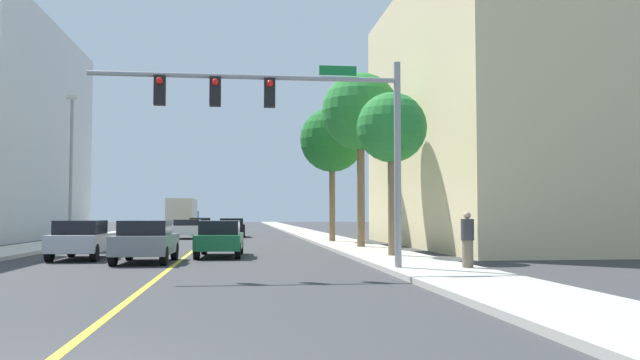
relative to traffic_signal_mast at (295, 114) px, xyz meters
The scene contains 18 objects.
ground 30.63m from the traffic_signal_mast, 97.06° to the left, with size 192.00×192.00×0.00m, color #38383A.
sidewalk_left 32.49m from the traffic_signal_mast, 110.96° to the left, with size 2.90×168.00×0.15m, color beige.
sidewalk_right 30.66m from the traffic_signal_mast, 82.30° to the left, with size 2.90×168.00×0.15m, color #B2ADA3.
lane_marking_center 30.62m from the traffic_signal_mast, 97.06° to the left, with size 0.16×144.00×0.01m, color yellow.
building_right_near 21.20m from the traffic_signal_mast, 43.33° to the left, with size 16.57×20.31×13.93m, color beige.
traffic_signal_mast is the anchor object (origin of this frame).
street_lamp 20.46m from the traffic_signal_mast, 121.08° to the left, with size 0.56×0.28×7.94m.
palm_near 6.88m from the traffic_signal_mast, 53.05° to the left, with size 2.67×2.67×6.17m.
palm_mid 13.02m from the traffic_signal_mast, 71.06° to the left, with size 3.74×3.74×8.37m.
palm_far 19.26m from the traffic_signal_mast, 78.81° to the left, with size 3.76×3.76×7.75m.
car_silver 10.82m from the traffic_signal_mast, 137.41° to the left, with size 1.79×4.09×1.46m.
car_green 8.94m from the traffic_signal_mast, 106.94° to the left, with size 1.87×4.37×1.44m.
car_black 30.80m from the traffic_signal_mast, 94.13° to the left, with size 1.98×4.47×1.39m.
car_gray 7.78m from the traffic_signal_mast, 135.44° to the left, with size 1.95×3.91×1.47m.
car_yellow 37.99m from the traffic_signal_mast, 97.47° to the left, with size 2.05×4.03×1.39m.
car_white 28.16m from the traffic_signal_mast, 100.63° to the left, with size 2.04×3.89×1.32m.
delivery_truck 46.06m from the traffic_signal_mast, 98.81° to the left, with size 2.50×8.66×3.14m.
pedestrian 6.17m from the traffic_signal_mast, ahead, with size 0.38×0.38×1.62m.
Camera 1 is at (2.16, -6.76, 1.69)m, focal length 36.78 mm.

